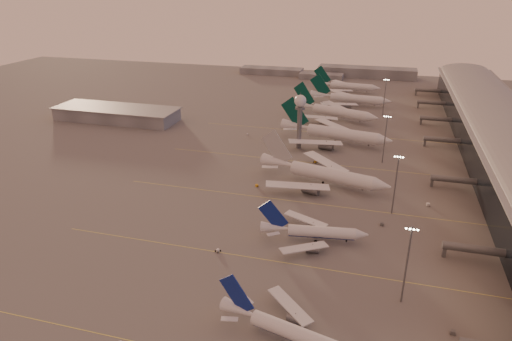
# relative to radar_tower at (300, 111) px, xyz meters

# --- Properties ---
(ground) EXTENTS (700.00, 700.00, 0.00)m
(ground) POSITION_rel_radar_tower_xyz_m (-5.00, -120.00, -20.95)
(ground) COLOR #595756
(ground) RESTS_ON ground
(taxiway_markings) EXTENTS (180.00, 185.25, 0.02)m
(taxiway_markings) POSITION_rel_radar_tower_xyz_m (25.00, -64.00, -20.94)
(taxiway_markings) COLOR #D8CD4C
(taxiway_markings) RESTS_ON ground
(terminal) EXTENTS (57.00, 362.00, 23.04)m
(terminal) POSITION_rel_radar_tower_xyz_m (102.88, -9.91, -10.43)
(terminal) COLOR black
(terminal) RESTS_ON ground
(hangar) EXTENTS (82.00, 27.00, 8.50)m
(hangar) POSITION_rel_radar_tower_xyz_m (-125.00, 20.00, -16.63)
(hangar) COLOR slate
(hangar) RESTS_ON ground
(radar_tower) EXTENTS (6.40, 6.40, 31.10)m
(radar_tower) POSITION_rel_radar_tower_xyz_m (0.00, 0.00, 0.00)
(radar_tower) COLOR slate
(radar_tower) RESTS_ON ground
(mast_a) EXTENTS (3.60, 0.56, 25.00)m
(mast_a) POSITION_rel_radar_tower_xyz_m (53.00, -120.00, -7.21)
(mast_a) COLOR slate
(mast_a) RESTS_ON ground
(mast_b) EXTENTS (3.60, 0.56, 25.00)m
(mast_b) POSITION_rel_radar_tower_xyz_m (50.00, -65.00, -7.21)
(mast_b) COLOR slate
(mast_b) RESTS_ON ground
(mast_c) EXTENTS (3.60, 0.56, 25.00)m
(mast_c) POSITION_rel_radar_tower_xyz_m (45.00, -10.00, -7.21)
(mast_c) COLOR slate
(mast_c) RESTS_ON ground
(mast_d) EXTENTS (3.60, 0.56, 25.00)m
(mast_d) POSITION_rel_radar_tower_xyz_m (43.00, 80.00, -7.21)
(mast_d) COLOR slate
(mast_d) RESTS_ON ground
(distant_horizon) EXTENTS (165.00, 37.50, 9.00)m
(distant_horizon) POSITION_rel_radar_tower_xyz_m (-2.38, 205.14, -17.06)
(distant_horizon) COLOR slate
(distant_horizon) RESTS_ON ground
(narrowbody_near) EXTENTS (37.58, 29.63, 14.94)m
(narrowbody_near) POSITION_rel_radar_tower_xyz_m (23.64, -144.08, -17.92)
(narrowbody_near) COLOR silver
(narrowbody_near) RESTS_ON ground
(narrowbody_mid) EXTENTS (38.75, 30.73, 15.19)m
(narrowbody_mid) POSITION_rel_radar_tower_xyz_m (23.26, -93.92, -17.87)
(narrowbody_mid) COLOR silver
(narrowbody_mid) RESTS_ON ground
(widebody_white) EXTENTS (61.27, 48.51, 21.96)m
(widebody_white) POSITION_rel_radar_tower_xyz_m (19.61, -44.52, -17.14)
(widebody_white) COLOR silver
(widebody_white) RESTS_ON ground
(greentail_a) EXTENTS (64.82, 51.87, 23.77)m
(greentail_a) POSITION_rel_radar_tower_xyz_m (18.10, 13.65, -16.75)
(greentail_a) COLOR silver
(greentail_a) RESTS_ON ground
(greentail_b) EXTENTS (58.91, 46.80, 22.21)m
(greentail_b) POSITION_rel_radar_tower_xyz_m (12.26, 60.77, -17.03)
(greentail_b) COLOR silver
(greentail_b) RESTS_ON ground
(greentail_c) EXTENTS (59.78, 48.12, 21.71)m
(greentail_c) POSITION_rel_radar_tower_xyz_m (19.07, 99.72, -17.12)
(greentail_c) COLOR silver
(greentail_c) RESTS_ON ground
(greentail_d) EXTENTS (55.17, 44.37, 20.05)m
(greentail_d) POSITION_rel_radar_tower_xyz_m (12.66, 142.90, -17.41)
(greentail_d) COLOR silver
(greentail_d) RESTS_ON ground
(gsv_catering_a) EXTENTS (5.90, 3.39, 4.57)m
(gsv_catering_a) POSITION_rel_radar_tower_xyz_m (66.14, -129.96, -18.67)
(gsv_catering_a) COLOR #505355
(gsv_catering_a) RESTS_ON ground
(gsv_tug_mid) EXTENTS (3.96, 3.31, 0.98)m
(gsv_tug_mid) POSITION_rel_radar_tower_xyz_m (-6.99, -109.87, -20.45)
(gsv_tug_mid) COLOR silver
(gsv_tug_mid) RESTS_ON ground
(gsv_truck_b) EXTENTS (6.23, 2.62, 2.46)m
(gsv_truck_b) POSITION_rel_radar_tower_xyz_m (46.97, -76.05, -19.70)
(gsv_truck_b) COLOR #505355
(gsv_truck_b) RESTS_ON ground
(gsv_truck_c) EXTENTS (5.69, 5.46, 2.35)m
(gsv_truck_c) POSITION_rel_radar_tower_xyz_m (-8.08, -55.16, -19.75)
(gsv_truck_c) COLOR orange
(gsv_truck_c) RESTS_ON ground
(gsv_catering_b) EXTENTS (6.07, 3.56, 4.67)m
(gsv_catering_b) POSITION_rel_radar_tower_xyz_m (64.54, -54.22, -18.61)
(gsv_catering_b) COLOR silver
(gsv_catering_b) RESTS_ON ground
(gsv_tug_far) EXTENTS (3.20, 4.26, 1.08)m
(gsv_tug_far) POSITION_rel_radar_tower_xyz_m (12.40, -19.71, -20.39)
(gsv_tug_far) COLOR orange
(gsv_tug_far) RESTS_ON ground
(gsv_truck_d) EXTENTS (2.24, 4.90, 1.91)m
(gsv_truck_d) POSITION_rel_radar_tower_xyz_m (-33.59, 13.52, -19.98)
(gsv_truck_d) COLOR silver
(gsv_truck_d) RESTS_ON ground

